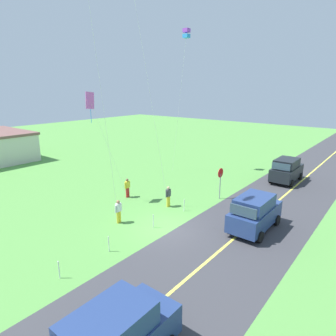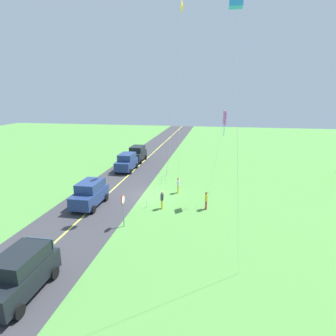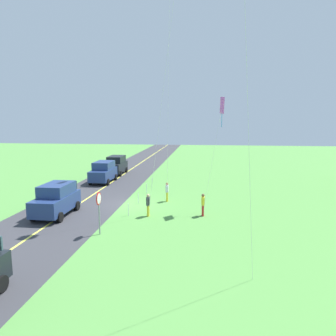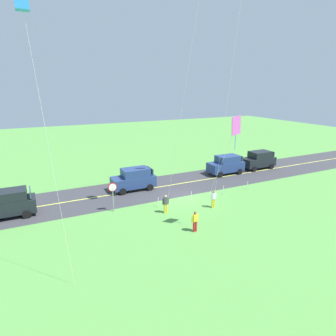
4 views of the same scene
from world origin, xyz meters
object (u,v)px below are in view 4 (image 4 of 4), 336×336
object	(u,v)px
car_parked_west_far	(259,160)
car_parked_west_near	(226,164)
car_suv_foreground	(134,179)
car_parked_east_near	(7,204)
stop_sign	(113,191)
person_child_watcher	(166,203)
person_adult_companion	(195,221)
kite_green_far	(21,1)
person_adult_near	(213,198)
kite_blue_mid	(236,128)

from	to	relation	value
car_parked_west_far	car_parked_west_near	xyz separation A→B (m)	(5.23, 0.09, 0.00)
car_suv_foreground	car_parked_east_near	xyz separation A→B (m)	(11.36, 1.60, 0.00)
stop_sign	person_child_watcher	world-z (taller)	stop_sign
car_suv_foreground	person_adult_companion	distance (m)	10.40
person_child_watcher	kite_green_far	world-z (taller)	kite_green_far
car_parked_west_near	kite_green_far	distance (m)	26.95
car_parked_west_far	stop_sign	size ratio (longest dim) A/B	1.72
person_adult_near	car_parked_east_near	bearing A→B (deg)	11.57
person_adult_companion	car_parked_west_near	bearing A→B (deg)	-4.46
car_parked_east_near	car_parked_west_near	world-z (taller)	same
car_suv_foreground	car_parked_east_near	world-z (taller)	same
car_suv_foreground	kite_blue_mid	xyz separation A→B (m)	(-3.16, 11.60, 6.49)
car_parked_east_near	person_child_watcher	bearing A→B (deg)	157.42
stop_sign	kite_green_far	size ratio (longest dim) A/B	0.18
car_parked_east_near	stop_sign	size ratio (longest dim) A/B	1.72
car_parked_west_far	car_parked_east_near	distance (m)	28.59
car_suv_foreground	stop_sign	world-z (taller)	stop_sign
car_parked_west_far	person_child_watcher	xyz separation A→B (m)	(16.67, 7.08, -0.29)
car_parked_west_far	stop_sign	distance (m)	21.10
person_adult_near	car_parked_west_near	bearing A→B (deg)	-101.46
car_parked_west_near	kite_blue_mid	xyz separation A→B (m)	(8.76, 12.06, 6.49)
person_adult_companion	kite_blue_mid	distance (m)	7.21
car_suv_foreground	stop_sign	distance (m)	5.51
car_parked_west_far	person_adult_near	distance (m)	14.76
stop_sign	kite_green_far	world-z (taller)	kite_green_far
car_parked_east_near	stop_sign	bearing A→B (deg)	161.28
car_parked_west_near	stop_sign	xyz separation A→B (m)	(15.29, 4.77, 0.65)
person_adult_near	stop_sign	bearing A→B (deg)	10.59
person_adult_companion	car_parked_east_near	bearing A→B (deg)	95.53
car_parked_west_near	person_adult_companion	distance (m)	15.35
person_adult_near	kite_green_far	distance (m)	19.02
stop_sign	person_child_watcher	size ratio (longest dim) A/B	1.60
stop_sign	person_adult_companion	distance (m)	7.53
person_adult_companion	kite_green_far	xyz separation A→B (m)	(9.68, 1.22, 12.87)
kite_blue_mid	kite_green_far	size ratio (longest dim) A/B	0.59
stop_sign	person_adult_near	xyz separation A→B (m)	(-8.06, 3.05, -0.94)
car_parked_west_far	kite_green_far	size ratio (longest dim) A/B	0.31
kite_green_far	person_adult_companion	bearing A→B (deg)	-172.83
car_parked_west_near	person_adult_near	bearing A→B (deg)	47.25
person_adult_near	car_parked_west_far	bearing A→B (deg)	-116.30
car_parked_west_near	kite_green_far	bearing A→B (deg)	30.31
car_suv_foreground	person_child_watcher	distance (m)	6.55
person_adult_companion	car_suv_foreground	bearing A→B (deg)	46.43
kite_green_far	car_suv_foreground	bearing A→B (deg)	-126.79
car_parked_east_near	person_adult_near	bearing A→B (deg)	160.28
car_suv_foreground	stop_sign	xyz separation A→B (m)	(3.37, 4.31, 0.65)
car_suv_foreground	car_parked_east_near	distance (m)	11.47
person_adult_near	person_child_watcher	bearing A→B (deg)	20.15
car_suv_foreground	person_adult_near	size ratio (longest dim) A/B	2.75
kite_green_far	person_adult_near	bearing A→B (deg)	-162.49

